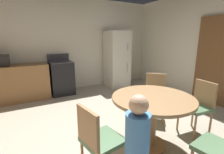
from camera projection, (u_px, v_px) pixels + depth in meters
ground_plane at (115, 138)px, 2.60m from camera, size 14.00×14.00×0.00m
wall_back at (65, 45)px, 4.82m from camera, size 5.95×0.12×2.70m
wall_right at (216, 46)px, 3.84m from camera, size 0.12×5.48×2.70m
kitchen_counter at (3, 85)px, 3.92m from camera, size 2.08×0.60×0.90m
oven_range at (62, 77)px, 4.57m from camera, size 0.60×0.60×1.10m
refrigerator at (117, 59)px, 5.26m from camera, size 0.68×0.68×1.76m
door_panelled at (213, 61)px, 3.83m from camera, size 0.05×0.84×2.04m
dining_table at (152, 108)px, 2.29m from camera, size 1.13×1.13×0.76m
chair_northeast at (155, 93)px, 3.16m from camera, size 0.57×0.57×0.87m
chair_west at (98, 138)px, 1.75m from camera, size 0.46×0.46×0.87m
chair_east at (199, 104)px, 2.65m from camera, size 0.44×0.44×0.87m
person_child at (137, 149)px, 1.46m from camera, size 0.31×0.31×1.09m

